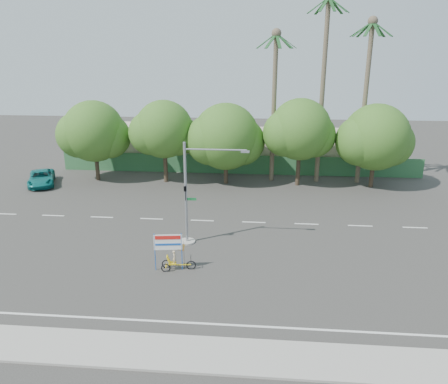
{
  "coord_description": "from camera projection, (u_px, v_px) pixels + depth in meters",
  "views": [
    {
      "loc": [
        2.44,
        -23.13,
        12.73
      ],
      "look_at": [
        -0.01,
        4.64,
        3.5
      ],
      "focal_mm": 35.0,
      "sensor_mm": 36.0,
      "label": 1
    }
  ],
  "objects": [
    {
      "name": "tree_far_left",
      "position": [
        94.0,
        133.0,
        42.78
      ],
      "size": [
        7.14,
        6.0,
        7.96
      ],
      "color": "#473828",
      "rests_on": "ground"
    },
    {
      "name": "fence",
      "position": [
        238.0,
        165.0,
        46.1
      ],
      "size": [
        38.0,
        0.08,
        2.0
      ],
      "primitive_type": "cube",
      "color": "#336B3D",
      "rests_on": "ground"
    },
    {
      "name": "ground",
      "position": [
        217.0,
        272.0,
        26.08
      ],
      "size": [
        120.0,
        120.0,
        0.0
      ],
      "primitive_type": "plane",
      "color": "#33302D",
      "rests_on": "ground"
    },
    {
      "name": "pickup_truck",
      "position": [
        41.0,
        178.0,
        42.44
      ],
      "size": [
        4.08,
        5.5,
        1.39
      ],
      "primitive_type": "imported",
      "rotation": [
        0.0,
        0.0,
        0.41
      ],
      "color": "#10706E",
      "rests_on": "ground"
    },
    {
      "name": "building_right",
      "position": [
        311.0,
        149.0,
        49.44
      ],
      "size": [
        14.0,
        8.0,
        3.6
      ],
      "primitive_type": "cube",
      "color": "#BEB197",
      "rests_on": "ground"
    },
    {
      "name": "palm_short",
      "position": [
        274.0,
        91.0,
        41.44
      ],
      "size": [
        3.73,
        3.79,
        14.45
      ],
      "color": "#70604C",
      "rests_on": "ground"
    },
    {
      "name": "traffic_signal",
      "position": [
        190.0,
        202.0,
        29.11
      ],
      "size": [
        4.72,
        1.1,
        7.0
      ],
      "color": "gray",
      "rests_on": "ground"
    },
    {
      "name": "palm_tall",
      "position": [
        324.0,
        73.0,
        40.57
      ],
      "size": [
        3.73,
        3.79,
        17.45
      ],
      "color": "#70604C",
      "rests_on": "ground"
    },
    {
      "name": "building_left",
      "position": [
        155.0,
        145.0,
        50.87
      ],
      "size": [
        12.0,
        8.0,
        4.0
      ],
      "primitive_type": "cube",
      "color": "#BEB197",
      "rests_on": "ground"
    },
    {
      "name": "palm_mid",
      "position": [
        366.0,
        85.0,
        40.57
      ],
      "size": [
        3.73,
        3.79,
        15.45
      ],
      "color": "#70604C",
      "rests_on": "ground"
    },
    {
      "name": "tree_far_right",
      "position": [
        375.0,
        139.0,
        40.56
      ],
      "size": [
        7.38,
        6.2,
        7.94
      ],
      "color": "#473828",
      "rests_on": "ground"
    },
    {
      "name": "tree_left",
      "position": [
        164.0,
        131.0,
        42.1
      ],
      "size": [
        6.66,
        5.6,
        8.07
      ],
      "color": "#473828",
      "rests_on": "ground"
    },
    {
      "name": "tree_right",
      "position": [
        300.0,
        132.0,
        40.96
      ],
      "size": [
        6.9,
        5.8,
        8.36
      ],
      "color": "#473828",
      "rests_on": "ground"
    },
    {
      "name": "sidewalk_near",
      "position": [
        200.0,
        354.0,
        18.97
      ],
      "size": [
        50.0,
        2.4,
        0.12
      ],
      "primitive_type": "cube",
      "color": "gray",
      "rests_on": "ground"
    },
    {
      "name": "trike_billboard",
      "position": [
        172.0,
        255.0,
        26.04
      ],
      "size": [
        2.45,
        0.71,
        2.42
      ],
      "rotation": [
        0.0,
        0.0,
        0.13
      ],
      "color": "black",
      "rests_on": "ground"
    },
    {
      "name": "tree_center",
      "position": [
        225.0,
        139.0,
        41.79
      ],
      "size": [
        7.62,
        6.4,
        7.85
      ],
      "color": "#473828",
      "rests_on": "ground"
    }
  ]
}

